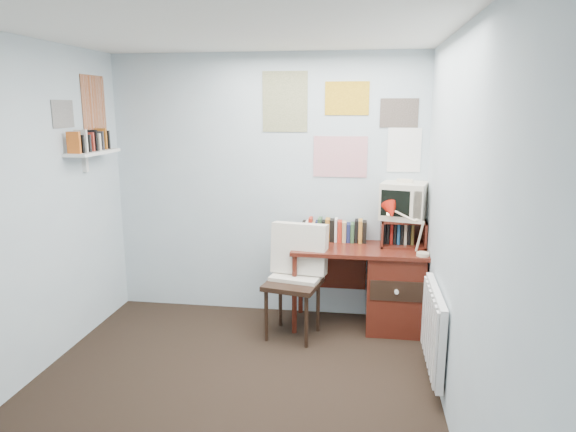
{
  "coord_description": "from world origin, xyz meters",
  "views": [
    {
      "loc": [
        0.91,
        -3.05,
        2.01
      ],
      "look_at": [
        0.33,
        0.92,
        1.15
      ],
      "focal_mm": 32.0,
      "sensor_mm": 36.0,
      "label": 1
    }
  ],
  "objects_px": {
    "desk": "(388,286)",
    "tv_riser": "(403,232)",
    "desk_chair": "(293,284)",
    "wall_shelf": "(93,152)",
    "desk_lamp": "(424,234)",
    "crt_tv": "(404,199)",
    "radiator": "(434,329)"
  },
  "relations": [
    {
      "from": "desk_lamp",
      "to": "wall_shelf",
      "type": "bearing_deg",
      "value": -161.7
    },
    {
      "from": "radiator",
      "to": "crt_tv",
      "type": "bearing_deg",
      "value": 99.19
    },
    {
      "from": "radiator",
      "to": "wall_shelf",
      "type": "height_order",
      "value": "wall_shelf"
    },
    {
      "from": "crt_tv",
      "to": "wall_shelf",
      "type": "height_order",
      "value": "wall_shelf"
    },
    {
      "from": "desk_chair",
      "to": "radiator",
      "type": "xyz_separation_m",
      "value": [
        1.13,
        -0.62,
        -0.06
      ]
    },
    {
      "from": "desk_lamp",
      "to": "tv_riser",
      "type": "bearing_deg",
      "value": 130.2
    },
    {
      "from": "crt_tv",
      "to": "radiator",
      "type": "bearing_deg",
      "value": -66.64
    },
    {
      "from": "desk",
      "to": "tv_riser",
      "type": "relative_size",
      "value": 3.0
    },
    {
      "from": "crt_tv",
      "to": "wall_shelf",
      "type": "bearing_deg",
      "value": -155.09
    },
    {
      "from": "radiator",
      "to": "wall_shelf",
      "type": "xyz_separation_m",
      "value": [
        -2.86,
        0.55,
        1.2
      ]
    },
    {
      "from": "desk_chair",
      "to": "wall_shelf",
      "type": "distance_m",
      "value": 2.07
    },
    {
      "from": "desk_chair",
      "to": "tv_riser",
      "type": "height_order",
      "value": "tv_riser"
    },
    {
      "from": "desk",
      "to": "tv_riser",
      "type": "bearing_deg",
      "value": 42.96
    },
    {
      "from": "desk",
      "to": "wall_shelf",
      "type": "relative_size",
      "value": 1.94
    },
    {
      "from": "desk",
      "to": "wall_shelf",
      "type": "xyz_separation_m",
      "value": [
        -2.57,
        -0.38,
        1.21
      ]
    },
    {
      "from": "tv_riser",
      "to": "wall_shelf",
      "type": "bearing_deg",
      "value": -169.68
    },
    {
      "from": "desk_chair",
      "to": "crt_tv",
      "type": "height_order",
      "value": "crt_tv"
    },
    {
      "from": "desk_chair",
      "to": "wall_shelf",
      "type": "bearing_deg",
      "value": -165.8
    },
    {
      "from": "desk_chair",
      "to": "tv_riser",
      "type": "bearing_deg",
      "value": 35.18
    },
    {
      "from": "crt_tv",
      "to": "wall_shelf",
      "type": "xyz_separation_m",
      "value": [
        -2.69,
        -0.51,
        0.43
      ]
    },
    {
      "from": "desk_chair",
      "to": "crt_tv",
      "type": "distance_m",
      "value": 1.27
    },
    {
      "from": "desk",
      "to": "radiator",
      "type": "relative_size",
      "value": 1.5
    },
    {
      "from": "crt_tv",
      "to": "radiator",
      "type": "xyz_separation_m",
      "value": [
        0.17,
        -1.06,
        -0.77
      ]
    },
    {
      "from": "tv_riser",
      "to": "crt_tv",
      "type": "xyz_separation_m",
      "value": [
        -0.0,
        0.02,
        0.31
      ]
    },
    {
      "from": "radiator",
      "to": "desk",
      "type": "bearing_deg",
      "value": 107.24
    },
    {
      "from": "crt_tv",
      "to": "tv_riser",
      "type": "bearing_deg",
      "value": -71.71
    },
    {
      "from": "crt_tv",
      "to": "radiator",
      "type": "distance_m",
      "value": 1.32
    },
    {
      "from": "desk",
      "to": "wall_shelf",
      "type": "distance_m",
      "value": 2.87
    },
    {
      "from": "desk_lamp",
      "to": "wall_shelf",
      "type": "relative_size",
      "value": 0.63
    },
    {
      "from": "tv_riser",
      "to": "wall_shelf",
      "type": "xyz_separation_m",
      "value": [
        -2.69,
        -0.49,
        0.74
      ]
    },
    {
      "from": "desk",
      "to": "crt_tv",
      "type": "bearing_deg",
      "value": 48.07
    },
    {
      "from": "desk",
      "to": "radiator",
      "type": "height_order",
      "value": "desk"
    }
  ]
}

